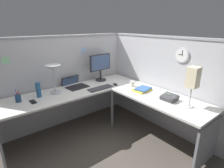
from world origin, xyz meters
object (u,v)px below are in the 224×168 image
laptop (74,85)px  pen_cup (18,98)px  keyboard (100,88)px  thermos_flask (38,90)px  coffee_mug (132,84)px  book_stack (142,89)px  desk_lamp_paper (193,78)px  monitor (100,65)px  cell_phone (33,102)px  office_phone (170,98)px  wall_clock (182,55)px  desk_lamp_dome (53,70)px  computer_mouse (115,84)px

laptop → pen_cup: pen_cup is taller
keyboard → pen_cup: size_ratio=2.39×
thermos_flask → coffee_mug: (1.40, -0.53, -0.06)m
book_stack → coffee_mug: (0.01, 0.24, 0.03)m
pen_cup → desk_lamp_paper: 2.33m
desk_lamp_paper → monitor: bearing=98.2°
keyboard → cell_phone: keyboard is taller
office_phone → wall_clock: bearing=13.7°
monitor → office_phone: 1.42m
laptop → pen_cup: bearing=-172.7°
desk_lamp_dome → cell_phone: size_ratio=3.09×
cell_phone → book_stack: 1.65m
monitor → coffee_mug: (0.22, -0.63, -0.25)m
office_phone → computer_mouse: bearing=100.5°
computer_mouse → pen_cup: 1.53m
thermos_flask → wall_clock: wall_clock is taller
laptop → thermos_flask: thermos_flask is taller
desk_lamp_dome → book_stack: size_ratio=1.44×
desk_lamp_dome → office_phone: 1.75m
book_stack → wall_clock: size_ratio=1.40×
keyboard → laptop: bearing=123.3°
coffee_mug → book_stack: bearing=-93.0°
coffee_mug → keyboard: bearing=153.0°
computer_mouse → desk_lamp_dome: (-0.96, 0.30, 0.35)m
book_stack → computer_mouse: bearing=109.5°
keyboard → computer_mouse: size_ratio=4.13×
desk_lamp_dome → pen_cup: desk_lamp_dome is taller
wall_clock → office_phone: bearing=-166.3°
laptop → desk_lamp_dome: size_ratio=0.93×
keyboard → office_phone: bearing=-65.3°
cell_phone → thermos_flask: 0.22m
monitor → thermos_flask: 1.20m
pen_cup → laptop: bearing=7.3°
office_phone → desk_lamp_dome: bearing=131.7°
computer_mouse → pen_cup: (-1.50, 0.29, 0.04)m
monitor → laptop: 0.61m
computer_mouse → desk_lamp_dome: size_ratio=0.23×
pen_cup → wall_clock: wall_clock is taller
pen_cup → wall_clock: size_ratio=0.82×
monitor → thermos_flask: (-1.18, -0.10, -0.18)m
office_phone → desk_lamp_paper: desk_lamp_paper is taller
keyboard → cell_phone: size_ratio=2.99×
keyboard → coffee_mug: size_ratio=4.48×
keyboard → desk_lamp_dome: size_ratio=0.97×
monitor → office_phone: bearing=-81.0°
computer_mouse → keyboard: bearing=177.3°
book_stack → desk_lamp_dome: bearing=145.3°
computer_mouse → laptop: bearing=145.0°
monitor → cell_phone: (-1.31, -0.23, -0.29)m
cell_phone → wall_clock: bearing=-31.1°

